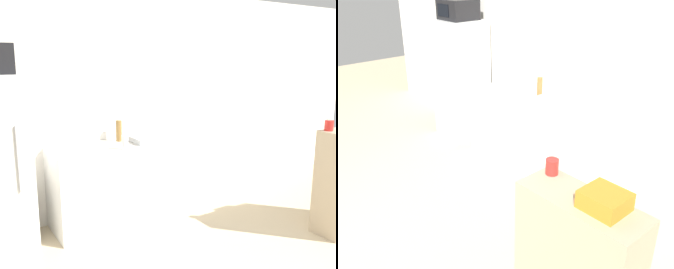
# 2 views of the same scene
# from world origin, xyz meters

# --- Properties ---
(wall_back) EXTENTS (8.00, 0.06, 2.60)m
(wall_back) POSITION_xyz_m (0.00, 3.08, 1.30)
(wall_back) COLOR white
(wall_back) RESTS_ON ground_plane
(counter) EXTENTS (1.69, 0.61, 0.89)m
(counter) POSITION_xyz_m (-0.17, 2.75, 0.44)
(counter) COLOR silver
(counter) RESTS_ON ground_plane
(sink_basin) EXTENTS (0.37, 0.30, 0.06)m
(sink_basin) POSITION_xyz_m (0.07, 2.71, 0.92)
(sink_basin) COLOR #9EA3A8
(sink_basin) RESTS_ON counter
(bottle_tall) EXTENTS (0.07, 0.07, 0.24)m
(bottle_tall) POSITION_xyz_m (-0.19, 2.90, 1.01)
(bottle_tall) COLOR olive
(bottle_tall) RESTS_ON counter
(bottle_short) EXTENTS (0.07, 0.07, 0.15)m
(bottle_short) POSITION_xyz_m (-0.31, 2.51, 0.96)
(bottle_short) COLOR silver
(bottle_short) RESTS_ON counter
(jar) EXTENTS (0.09, 0.09, 0.11)m
(jar) POSITION_xyz_m (1.40, 1.36, 1.15)
(jar) COLOR red
(jar) RESTS_ON shelf_cabinet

